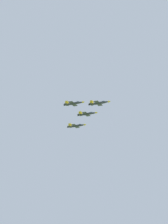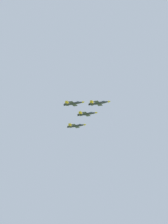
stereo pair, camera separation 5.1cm
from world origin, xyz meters
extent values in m
ellipsoid|color=#2D3338|center=(25.37, -17.16, 138.38)|extent=(12.57, 6.81, 1.67)
cone|color=gold|center=(31.99, -14.22, 138.38)|extent=(2.11, 1.98, 1.42)
ellipsoid|color=#334751|center=(27.98, -16.00, 139.01)|extent=(2.55, 2.05, 0.98)
cube|color=#2D3338|center=(24.77, -17.42, 138.29)|extent=(6.49, 9.70, 0.17)
cube|color=gold|center=(23.08, -13.60, 138.34)|extent=(2.71, 1.68, 0.20)
cube|color=gold|center=(26.47, -21.25, 138.34)|extent=(2.71, 1.68, 0.20)
cube|color=#2D3338|center=(20.37, -19.38, 138.38)|extent=(3.68, 4.91, 0.17)
cube|color=gold|center=(20.27, -18.51, 139.59)|extent=(1.79, 0.96, 2.42)
cube|color=gold|center=(20.95, -20.04, 139.59)|extent=(1.79, 0.96, 2.42)
cylinder|color=black|center=(19.08, -19.95, 138.38)|extent=(1.32, 1.45, 1.17)
ellipsoid|color=#2D3338|center=(8.91, -12.37, 136.41)|extent=(12.19, 6.72, 1.63)
cone|color=gold|center=(15.32, -9.45, 136.41)|extent=(2.05, 1.93, 1.38)
ellipsoid|color=#334751|center=(11.44, -11.22, 137.02)|extent=(2.48, 2.01, 0.95)
cube|color=#2D3338|center=(8.33, -12.63, 136.32)|extent=(6.37, 9.42, 0.16)
cube|color=gold|center=(6.65, -8.93, 136.36)|extent=(2.63, 1.65, 0.20)
cube|color=gold|center=(10.01, -16.33, 136.36)|extent=(2.63, 1.65, 0.20)
cube|color=#2D3338|center=(4.07, -14.57, 136.41)|extent=(3.60, 4.77, 0.16)
cube|color=gold|center=(3.96, -13.72, 137.58)|extent=(1.73, 0.95, 2.35)
cube|color=gold|center=(4.64, -15.20, 137.58)|extent=(1.73, 0.95, 2.35)
cylinder|color=black|center=(2.82, -15.14, 136.41)|extent=(1.29, 1.41, 1.14)
ellipsoid|color=#2D3338|center=(17.99, -32.64, 136.09)|extent=(11.89, 6.56, 1.59)
cone|color=gold|center=(24.24, -29.79, 136.09)|extent=(2.00, 1.88, 1.35)
ellipsoid|color=#334751|center=(20.46, -31.51, 136.68)|extent=(2.42, 1.96, 0.93)
cube|color=#2D3338|center=(17.43, -32.89, 136.00)|extent=(6.22, 9.19, 0.16)
cube|color=gold|center=(15.78, -29.28, 136.04)|extent=(2.57, 1.61, 0.19)
cube|color=gold|center=(19.07, -36.50, 136.04)|extent=(2.57, 1.61, 0.19)
cube|color=#2D3338|center=(13.27, -34.78, 136.09)|extent=(3.52, 4.65, 0.16)
cube|color=gold|center=(13.17, -33.96, 137.23)|extent=(1.69, 0.92, 2.29)
cube|color=gold|center=(13.82, -35.40, 137.23)|extent=(1.69, 0.92, 2.29)
cylinder|color=black|center=(12.05, -35.34, 136.09)|extent=(1.26, 1.38, 1.11)
ellipsoid|color=#2D3338|center=(-7.56, -7.58, 132.81)|extent=(12.22, 6.46, 1.62)
cone|color=gold|center=(-1.11, -4.81, 132.81)|extent=(2.03, 1.90, 1.38)
ellipsoid|color=#334751|center=(-5.01, -6.48, 133.41)|extent=(2.46, 1.97, 0.94)
cube|color=#2D3338|center=(-8.14, -7.83, 132.72)|extent=(6.20, 9.41, 0.16)
cube|color=gold|center=(-9.73, -4.10, 132.76)|extent=(2.63, 1.60, 0.19)
cube|color=gold|center=(-6.54, -11.55, 132.76)|extent=(2.63, 1.60, 0.19)
cube|color=#2D3338|center=(-12.42, -9.66, 132.81)|extent=(3.52, 4.75, 0.16)
cube|color=gold|center=(-12.51, -8.82, 133.98)|extent=(1.74, 0.91, 2.34)
cube|color=gold|center=(-11.87, -10.31, 133.98)|extent=(1.74, 0.91, 2.34)
cylinder|color=black|center=(-13.68, -10.20, 132.81)|extent=(1.27, 1.40, 1.13)
camera|label=1|loc=(197.77, -190.94, 42.25)|focal=64.67mm
camera|label=2|loc=(197.81, -190.91, 42.25)|focal=64.67mm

